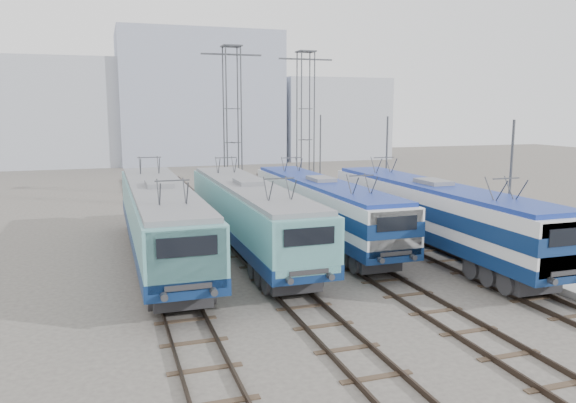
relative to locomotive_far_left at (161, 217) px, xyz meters
The scene contains 14 objects.
ground 10.77m from the locomotive_far_left, 50.07° to the right, with size 160.00×160.00×0.00m, color #514C47.
platform 17.09m from the locomotive_far_left, ahead, with size 4.00×70.00×0.30m, color #9E9E99.
locomotive_far_left is the anchor object (origin of this frame).
locomotive_center_left 4.51m from the locomotive_far_left, ahead, with size 2.85×18.03×3.39m.
locomotive_center_right 9.12m from the locomotive_far_left, ahead, with size 2.73×17.23×3.24m.
locomotive_far_right 13.78m from the locomotive_far_left, 11.53° to the right, with size 2.86×18.10×3.40m.
catenary_tower_west 16.08m from the locomotive_far_left, 64.16° to the left, with size 4.50×1.20×12.00m.
catenary_tower_east 21.17m from the locomotive_far_left, 50.26° to the left, with size 4.50×1.20×12.00m.
mast_front 16.55m from the locomotive_far_left, 21.56° to the right, with size 0.12×0.12×7.00m, color #3F4247.
mast_mid 16.50m from the locomotive_far_left, 21.14° to the left, with size 0.12×0.12×7.00m, color #3F4247.
mast_rear 23.64m from the locomotive_far_left, 49.44° to the left, with size 0.12×0.12×7.00m, color #3F4247.
building_west 54.62m from the locomotive_far_left, 97.66° to the left, with size 18.00×12.00×14.00m, color #A6ACB8.
building_center 55.40m from the locomotive_far_left, 78.73° to the left, with size 22.00×14.00×18.00m, color #9099AF.
building_east 62.19m from the locomotive_far_left, 60.31° to the left, with size 16.00×12.00×12.00m, color #A6ACB8.
Camera 1 is at (-9.23, -19.24, 7.47)m, focal length 35.00 mm.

